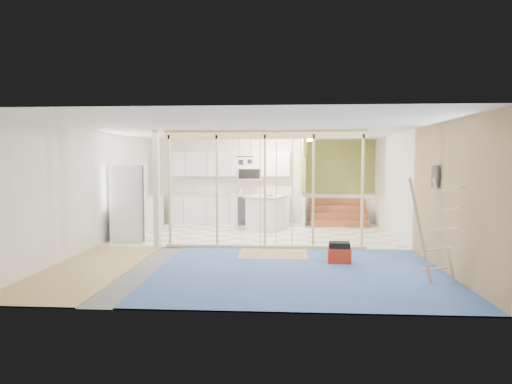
# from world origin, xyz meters

# --- Properties ---
(room) EXTENTS (7.01, 8.01, 2.61)m
(room) POSITION_xyz_m (0.00, 0.00, 1.30)
(room) COLOR slate
(room) RESTS_ON ground
(floor_overlays) EXTENTS (7.00, 8.00, 0.03)m
(floor_overlays) POSITION_xyz_m (0.07, 0.06, 0.01)
(floor_overlays) COLOR white
(floor_overlays) RESTS_ON room
(stud_frame) EXTENTS (4.66, 0.14, 2.60)m
(stud_frame) POSITION_xyz_m (-0.24, -0.00, 1.59)
(stud_frame) COLOR beige
(stud_frame) RESTS_ON room
(base_cabinets) EXTENTS (4.45, 2.24, 0.93)m
(base_cabinets) POSITION_xyz_m (-1.61, 3.36, 0.47)
(base_cabinets) COLOR silver
(base_cabinets) RESTS_ON room
(upper_cabinets) EXTENTS (3.60, 0.41, 0.85)m
(upper_cabinets) POSITION_xyz_m (-0.84, 3.82, 1.82)
(upper_cabinets) COLOR silver
(upper_cabinets) RESTS_ON room
(green_partition) EXTENTS (2.25, 1.51, 2.60)m
(green_partition) POSITION_xyz_m (2.04, 3.66, 0.94)
(green_partition) COLOR olive
(green_partition) RESTS_ON room
(pot_rack) EXTENTS (0.52, 0.52, 0.72)m
(pot_rack) POSITION_xyz_m (-0.31, 1.89, 2.00)
(pot_rack) COLOR black
(pot_rack) RESTS_ON room
(sheathing_panel) EXTENTS (0.02, 4.00, 2.60)m
(sheathing_panel) POSITION_xyz_m (3.48, -2.00, 1.30)
(sheathing_panel) COLOR tan
(sheathing_panel) RESTS_ON room
(electrical_panel) EXTENTS (0.04, 0.30, 0.40)m
(electrical_panel) POSITION_xyz_m (3.43, -1.40, 1.65)
(electrical_panel) COLOR #3E3D43
(electrical_panel) RESTS_ON room
(ceiling_light) EXTENTS (0.32, 0.32, 0.08)m
(ceiling_light) POSITION_xyz_m (1.40, 3.00, 2.54)
(ceiling_light) COLOR #FFEABF
(ceiling_light) RESTS_ON room
(fridge) EXTENTS (0.96, 0.93, 1.85)m
(fridge) POSITION_xyz_m (-3.03, 0.83, 0.92)
(fridge) COLOR white
(fridge) RESTS_ON room
(island) EXTENTS (1.26, 1.26, 0.95)m
(island) POSITION_xyz_m (0.23, 2.70, 0.47)
(island) COLOR white
(island) RESTS_ON room
(bowl) EXTENTS (0.32, 0.32, 0.06)m
(bowl) POSITION_xyz_m (0.35, 2.63, 0.98)
(bowl) COLOR beige
(bowl) RESTS_ON island
(soap_bottle_a) EXTENTS (0.14, 0.14, 0.28)m
(soap_bottle_a) POSITION_xyz_m (-1.96, 3.58, 1.07)
(soap_bottle_a) COLOR #AEB1C2
(soap_bottle_a) RESTS_ON base_cabinets
(soap_bottle_b) EXTENTS (0.11, 0.11, 0.18)m
(soap_bottle_b) POSITION_xyz_m (-0.60, 3.78, 1.02)
(soap_bottle_b) COLOR silver
(soap_bottle_b) RESTS_ON base_cabinets
(toolbox) EXTENTS (0.44, 0.34, 0.40)m
(toolbox) POSITION_xyz_m (1.76, -1.26, 0.19)
(toolbox) COLOR #B72910
(toolbox) RESTS_ON room
(ladder) EXTENTS (0.88, 0.15, 1.65)m
(ladder) POSITION_xyz_m (3.07, -2.50, 0.84)
(ladder) COLOR tan
(ladder) RESTS_ON room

